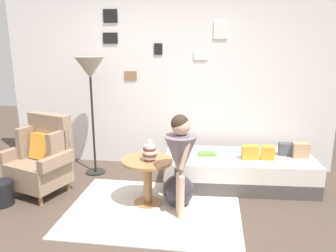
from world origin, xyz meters
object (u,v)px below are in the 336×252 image
at_px(daybed, 238,170).
at_px(floor_lamp, 90,73).
at_px(side_table, 147,172).
at_px(demijohn_near, 178,190).
at_px(vase_striped, 150,152).
at_px(armchair, 42,158).
at_px(person_child, 181,153).
at_px(magazine_basket, 1,193).
at_px(book_on_daybed, 207,154).

height_order(daybed, floor_lamp, floor_lamp).
bearing_deg(floor_lamp, side_table, -41.26).
height_order(daybed, demijohn_near, demijohn_near).
bearing_deg(floor_lamp, vase_striped, -41.42).
xyz_separation_m(armchair, demijohn_near, (1.71, -0.13, -0.26)).
bearing_deg(side_table, demijohn_near, 2.31).
height_order(person_child, magazine_basket, person_child).
bearing_deg(vase_striped, daybed, 34.51).
distance_m(daybed, demijohn_near, 0.98).
bearing_deg(person_child, floor_lamp, 141.45).
xyz_separation_m(vase_striped, book_on_daybed, (0.62, 0.71, -0.23)).
relative_size(daybed, person_child, 1.72).
relative_size(floor_lamp, book_on_daybed, 7.47).
distance_m(daybed, magazine_basket, 2.91).
distance_m(floor_lamp, person_child, 1.85).
bearing_deg(floor_lamp, demijohn_near, -31.97).
height_order(demijohn_near, magazine_basket, demijohn_near).
bearing_deg(person_child, demijohn_near, 100.22).
distance_m(daybed, side_table, 1.28).
bearing_deg(demijohn_near, person_child, -79.78).
distance_m(book_on_daybed, magazine_basket, 2.53).
bearing_deg(demijohn_near, side_table, -177.69).
bearing_deg(armchair, floor_lamp, 58.35).
bearing_deg(floor_lamp, magazine_basket, -124.32).
xyz_separation_m(daybed, book_on_daybed, (-0.42, -0.01, 0.22)).
distance_m(daybed, person_child, 1.25).
distance_m(armchair, vase_striped, 1.42).
bearing_deg(magazine_basket, armchair, 51.61).
bearing_deg(person_child, daybed, 53.83).
bearing_deg(demijohn_near, magazine_basket, -172.11).
relative_size(armchair, person_child, 0.86).
xyz_separation_m(vase_striped, demijohn_near, (0.32, 0.05, -0.46)).
distance_m(demijohn_near, magazine_basket, 2.05).
height_order(vase_striped, demijohn_near, vase_striped).
bearing_deg(daybed, side_table, -147.92).
distance_m(armchair, person_child, 1.82).
height_order(side_table, demijohn_near, side_table).
distance_m(person_child, book_on_daybed, 1.00).
bearing_deg(armchair, vase_striped, -7.41).
bearing_deg(magazine_basket, vase_striped, 7.60).
xyz_separation_m(armchair, magazine_basket, (-0.32, -0.41, -0.30)).
relative_size(person_child, demijohn_near, 2.54).
height_order(person_child, book_on_daybed, person_child).
distance_m(side_table, demijohn_near, 0.41).
distance_m(side_table, vase_striped, 0.26).
bearing_deg(daybed, armchair, -167.64).
xyz_separation_m(floor_lamp, demijohn_near, (1.29, -0.81, -1.25)).
xyz_separation_m(daybed, demijohn_near, (-0.72, -0.66, -0.02)).
distance_m(person_child, demijohn_near, 0.60).
relative_size(person_child, magazine_basket, 4.03).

